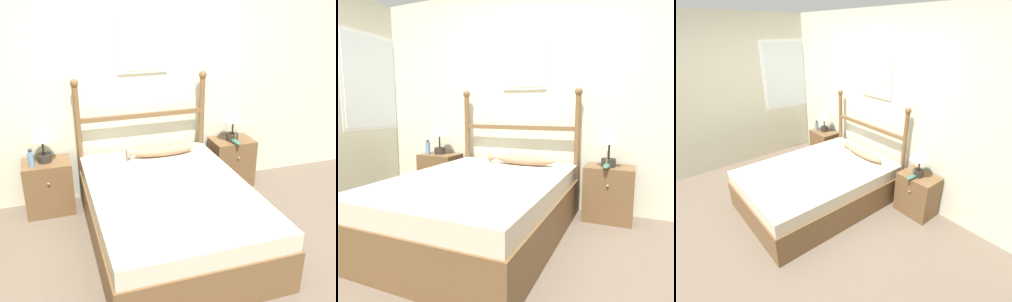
{
  "view_description": "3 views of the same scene",
  "coord_description": "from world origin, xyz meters",
  "views": [
    {
      "loc": [
        -1.14,
        -2.37,
        2.18
      ],
      "look_at": [
        -0.06,
        0.96,
        0.75
      ],
      "focal_mm": 42.0,
      "sensor_mm": 36.0,
      "label": 1
    },
    {
      "loc": [
        1.14,
        -1.68,
        1.15
      ],
      "look_at": [
        -0.06,
        1.04,
        0.73
      ],
      "focal_mm": 32.0,
      "sensor_mm": 36.0,
      "label": 2
    },
    {
      "loc": [
        2.53,
        -1.12,
        2.28
      ],
      "look_at": [
        -0.1,
        1.06,
        0.69
      ],
      "focal_mm": 28.0,
      "sensor_mm": 36.0,
      "label": 3
    }
  ],
  "objects": [
    {
      "name": "ground_plane",
      "position": [
        0.0,
        0.0,
        0.0
      ],
      "size": [
        16.0,
        16.0,
        0.0
      ],
      "primitive_type": "plane",
      "color": "brown"
    },
    {
      "name": "model_boat",
      "position": [
        0.88,
        1.38,
        0.59
      ],
      "size": [
        0.07,
        0.24,
        0.17
      ],
      "color": "#386651",
      "rests_on": "nightstand_right"
    },
    {
      "name": "wall_left",
      "position": [
        -2.13,
        0.03,
        1.28
      ],
      "size": [
        0.08,
        6.4,
        2.55
      ],
      "color": "beige",
      "rests_on": "ground_plane"
    },
    {
      "name": "bed",
      "position": [
        -0.15,
        0.62,
        0.27
      ],
      "size": [
        1.44,
        2.01,
        0.54
      ],
      "color": "brown",
      "rests_on": "ground_plane"
    },
    {
      "name": "bottle",
      "position": [
        -1.33,
        1.43,
        0.65
      ],
      "size": [
        0.06,
        0.06,
        0.19
      ],
      "color": "#668CB2",
      "rests_on": "nightstand_left"
    },
    {
      "name": "wall_back",
      "position": [
        -0.0,
        1.73,
        1.28
      ],
      "size": [
        6.4,
        0.08,
        2.55
      ],
      "color": "beige",
      "rests_on": "ground_plane"
    },
    {
      "name": "fish_pillow",
      "position": [
        -0.01,
        1.35,
        0.6
      ],
      "size": [
        0.75,
        0.15,
        0.13
      ],
      "color": "#997A5B",
      "rests_on": "bed"
    },
    {
      "name": "nightstand_left",
      "position": [
        -1.2,
        1.5,
        0.28
      ],
      "size": [
        0.49,
        0.37,
        0.57
      ],
      "color": "brown",
      "rests_on": "ground_plane"
    },
    {
      "name": "nightstand_right",
      "position": [
        0.9,
        1.5,
        0.28
      ],
      "size": [
        0.49,
        0.37,
        0.57
      ],
      "color": "brown",
      "rests_on": "ground_plane"
    },
    {
      "name": "table_lamp_left",
      "position": [
        -1.21,
        1.51,
        0.85
      ],
      "size": [
        0.24,
        0.24,
        0.42
      ],
      "color": "#2D2823",
      "rests_on": "nightstand_left"
    },
    {
      "name": "headboard",
      "position": [
        -0.15,
        1.6,
        0.77
      ],
      "size": [
        1.47,
        0.09,
        1.37
      ],
      "color": "brown",
      "rests_on": "ground_plane"
    },
    {
      "name": "table_lamp_right",
      "position": [
        0.89,
        1.48,
        0.85
      ],
      "size": [
        0.24,
        0.24,
        0.42
      ],
      "color": "#2D2823",
      "rests_on": "nightstand_right"
    }
  ]
}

